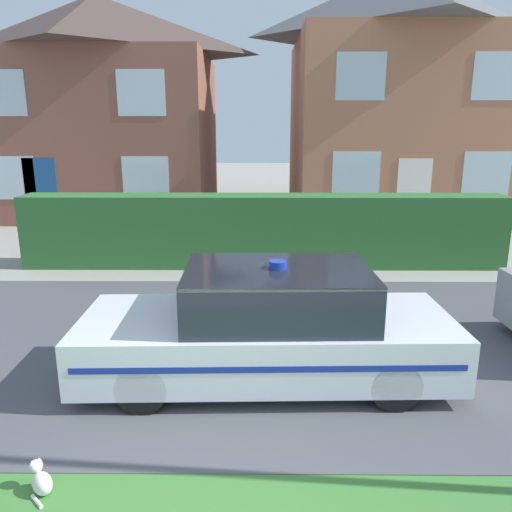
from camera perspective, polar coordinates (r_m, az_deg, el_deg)
road_strip at (r=7.33m, az=-2.65°, el=-9.70°), size 28.00×5.70×0.01m
garden_hedge at (r=11.00m, az=0.86°, el=2.91°), size 10.48×0.84×1.57m
police_car at (r=6.07m, az=1.55°, el=-8.16°), size 4.47×1.78×1.49m
cat at (r=4.98m, az=-23.40°, el=-22.48°), size 0.27×0.32×0.29m
house_left at (r=18.84m, az=-17.19°, el=16.05°), size 7.76×5.99×7.24m
house_right at (r=18.81m, az=15.85°, el=17.48°), size 7.34×6.91×8.10m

